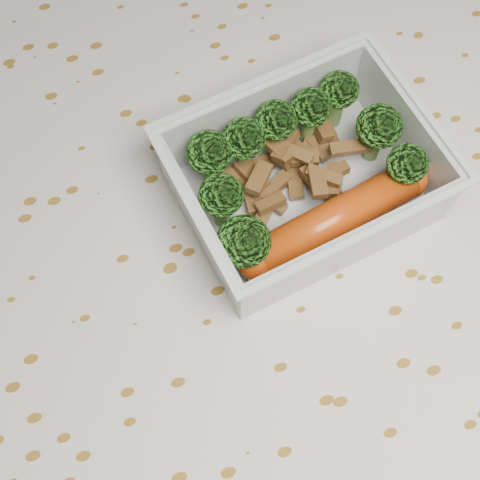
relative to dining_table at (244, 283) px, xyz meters
name	(u,v)px	position (x,y,z in m)	size (l,w,h in m)	color
ground_plane	(242,412)	(0.00, 0.00, -0.67)	(4.00, 4.00, 0.00)	olive
dining_table	(244,283)	(0.00, 0.00, 0.00)	(1.40, 0.90, 0.75)	brown
tablecloth	(245,261)	(0.00, 0.00, 0.05)	(1.46, 0.96, 0.19)	silver
lunch_container	(304,182)	(0.05, 0.02, 0.11)	(0.19, 0.16, 0.06)	silver
broccoli_florets	(288,155)	(0.04, 0.03, 0.13)	(0.15, 0.12, 0.05)	#608C3F
meat_pile	(291,169)	(0.05, 0.04, 0.11)	(0.11, 0.07, 0.03)	brown
sausage	(335,219)	(0.06, -0.01, 0.11)	(0.15, 0.05, 0.03)	#BC3E0B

